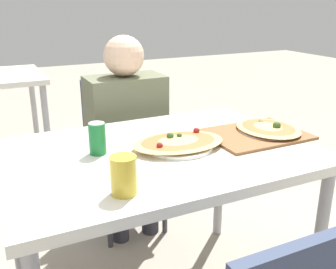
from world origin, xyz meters
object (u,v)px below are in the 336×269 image
at_px(pizza_main, 178,143).
at_px(drink_glass, 123,175).
at_px(chair_far_seated, 121,147).
at_px(person_seated, 127,122).
at_px(dining_table, 158,167).
at_px(pizza_second, 268,129).
at_px(soda_can, 97,138).

relative_size(pizza_main, drink_glass, 3.19).
bearing_deg(chair_far_seated, drink_glass, 71.49).
relative_size(person_seated, drink_glass, 9.34).
bearing_deg(drink_glass, dining_table, 49.45).
bearing_deg(dining_table, chair_far_seated, 82.27).
relative_size(chair_far_seated, drink_glass, 7.23).
distance_m(chair_far_seated, pizza_second, 0.94).
height_order(dining_table, drink_glass, drink_glass).
xyz_separation_m(pizza_main, soda_can, (-0.31, 0.08, 0.04)).
height_order(dining_table, pizza_second, pizza_second).
relative_size(dining_table, pizza_second, 3.80).
xyz_separation_m(dining_table, chair_far_seated, (0.10, 0.76, -0.19)).
bearing_deg(pizza_main, dining_table, 171.84).
distance_m(dining_table, pizza_second, 0.54).
bearing_deg(soda_can, pizza_main, -14.50).
xyz_separation_m(chair_far_seated, pizza_second, (0.42, -0.79, 0.28)).
height_order(soda_can, drink_glass, soda_can).
distance_m(soda_can, drink_glass, 0.36).
xyz_separation_m(pizza_main, pizza_second, (0.44, -0.02, -0.00)).
distance_m(drink_glass, pizza_second, 0.82).
height_order(chair_far_seated, soda_can, chair_far_seated).
bearing_deg(pizza_second, pizza_main, 177.82).
bearing_deg(dining_table, soda_can, 163.20).
height_order(person_seated, pizza_second, person_seated).
bearing_deg(chair_far_seated, dining_table, 82.27).
height_order(dining_table, chair_far_seated, chair_far_seated).
bearing_deg(pizza_main, person_seated, 88.39).
distance_m(person_seated, drink_glass, 1.00).
distance_m(person_seated, pizza_main, 0.66).
height_order(chair_far_seated, pizza_main, chair_far_seated).
bearing_deg(soda_can, dining_table, -16.80).
bearing_deg(drink_glass, pizza_second, 18.59).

